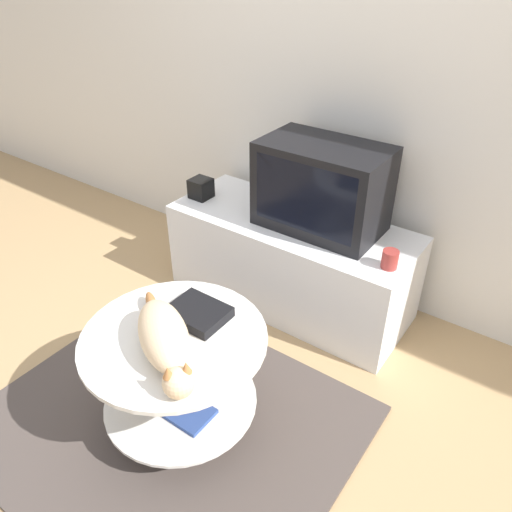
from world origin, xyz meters
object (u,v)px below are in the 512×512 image
speaker (201,188)px  dvd_box (198,313)px  tv (322,187)px  cat (165,339)px

speaker → dvd_box: size_ratio=0.49×
tv → dvd_box: tv is taller
speaker → cat: 1.24m
tv → cat: tv is taller
tv → speaker: (-0.70, -0.10, -0.16)m
cat → dvd_box: bearing=134.3°
dvd_box → tv: bearing=88.5°
speaker → dvd_box: (0.67, -0.80, -0.03)m
tv → dvd_box: (-0.02, -0.90, -0.19)m
tv → cat: 1.12m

